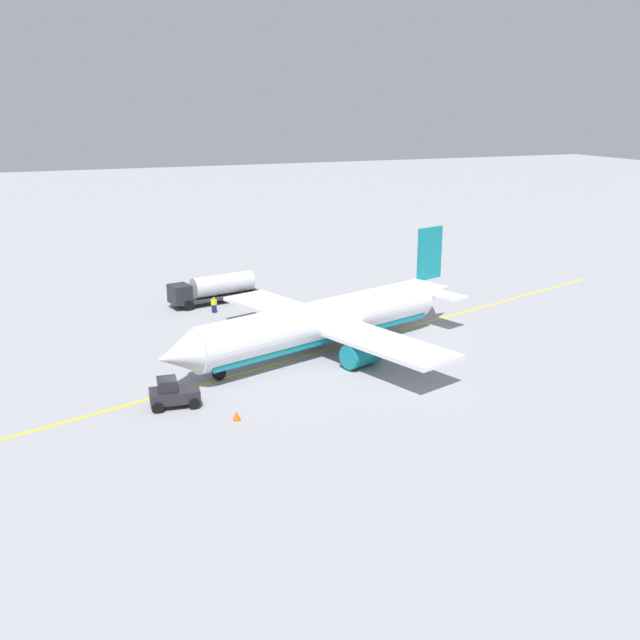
% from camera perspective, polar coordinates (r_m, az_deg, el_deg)
% --- Properties ---
extents(ground_plane, '(400.00, 400.00, 0.00)m').
position_cam_1_polar(ground_plane, '(66.08, 0.00, -2.49)').
color(ground_plane, '#939399').
extents(airplane, '(32.84, 27.33, 9.78)m').
position_cam_1_polar(airplane, '(65.55, 0.32, -0.16)').
color(airplane, white).
rests_on(airplane, ground).
extents(fuel_tanker, '(10.82, 4.70, 3.15)m').
position_cam_1_polar(fuel_tanker, '(82.57, -8.20, 2.48)').
color(fuel_tanker, '#2D2D33').
rests_on(fuel_tanker, ground).
extents(pushback_tug, '(3.78, 2.63, 2.20)m').
position_cam_1_polar(pushback_tug, '(55.36, -11.33, -5.59)').
color(pushback_tug, '#232328').
rests_on(pushback_tug, ground).
extents(refueling_worker, '(0.61, 0.63, 1.71)m').
position_cam_1_polar(refueling_worker, '(78.96, -8.22, 1.15)').
color(refueling_worker, navy).
rests_on(refueling_worker, ground).
extents(safety_cone_nose, '(0.61, 0.61, 0.68)m').
position_cam_1_polar(safety_cone_nose, '(52.57, -6.48, -7.38)').
color(safety_cone_nose, '#F2590F').
rests_on(safety_cone_nose, ground).
extents(taxi_line_marking, '(83.58, 27.45, 0.01)m').
position_cam_1_polar(taxi_line_marking, '(66.08, 0.00, -2.49)').
color(taxi_line_marking, yellow).
rests_on(taxi_line_marking, ground).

